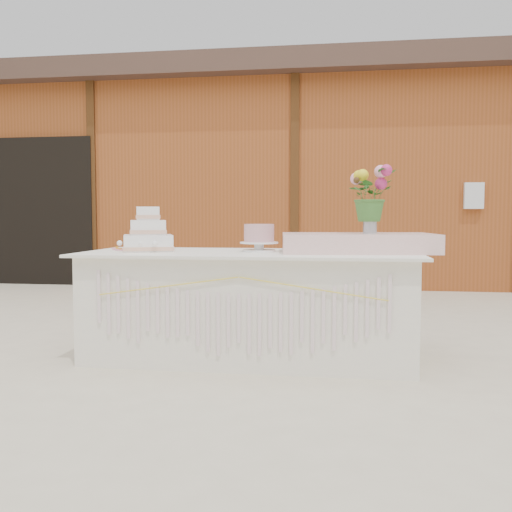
{
  "coord_description": "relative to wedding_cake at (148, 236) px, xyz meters",
  "views": [
    {
      "loc": [
        0.65,
        -4.03,
        1.03
      ],
      "look_at": [
        0.0,
        0.3,
        0.72
      ],
      "focal_mm": 40.0,
      "sensor_mm": 36.0,
      "label": 1
    }
  ],
  "objects": [
    {
      "name": "satin_runner",
      "position": [
        1.52,
        0.08,
        -0.04
      ],
      "size": [
        1.12,
        0.73,
        0.13
      ],
      "primitive_type": "cube",
      "rotation": [
        0.0,
        0.0,
        0.11
      ],
      "color": "#FFCDCD",
      "rests_on": "cake_table"
    },
    {
      "name": "ground",
      "position": [
        0.76,
        -0.0,
        -0.88
      ],
      "size": [
        80.0,
        80.0,
        0.0
      ],
      "primitive_type": "plane",
      "color": "beige",
      "rests_on": "ground"
    },
    {
      "name": "wedding_cake",
      "position": [
        0.0,
        0.0,
        0.0
      ],
      "size": [
        0.46,
        0.46,
        0.33
      ],
      "rotation": [
        0.0,
        0.0,
        0.36
      ],
      "color": "white",
      "rests_on": "cake_table"
    },
    {
      "name": "loose_flowers",
      "position": [
        -0.27,
        0.04,
        -0.1
      ],
      "size": [
        0.27,
        0.41,
        0.02
      ],
      "primitive_type": null,
      "rotation": [
        0.0,
        0.0,
        0.32
      ],
      "color": "pink",
      "rests_on": "cake_table"
    },
    {
      "name": "cake_table",
      "position": [
        0.76,
        -0.01,
        -0.49
      ],
      "size": [
        2.4,
        1.0,
        0.77
      ],
      "color": "silver",
      "rests_on": "ground"
    },
    {
      "name": "pink_cake_stand",
      "position": [
        0.82,
        0.04,
        0.0
      ],
      "size": [
        0.28,
        0.28,
        0.2
      ],
      "color": "white",
      "rests_on": "cake_table"
    },
    {
      "name": "bouquet",
      "position": [
        1.61,
        0.11,
        0.34
      ],
      "size": [
        0.44,
        0.44,
        0.37
      ],
      "primitive_type": "imported",
      "rotation": [
        0.0,
        0.0,
        0.72
      ],
      "color": "#3A712D",
      "rests_on": "flower_vase"
    },
    {
      "name": "barn",
      "position": [
        0.75,
        5.99,
        0.8
      ],
      "size": [
        12.6,
        4.6,
        3.3
      ],
      "color": "brown",
      "rests_on": "ground"
    },
    {
      "name": "flower_vase",
      "position": [
        1.61,
        0.11,
        0.09
      ],
      "size": [
        0.1,
        0.1,
        0.13
      ],
      "primitive_type": "cylinder",
      "color": "silver",
      "rests_on": "satin_runner"
    }
  ]
}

